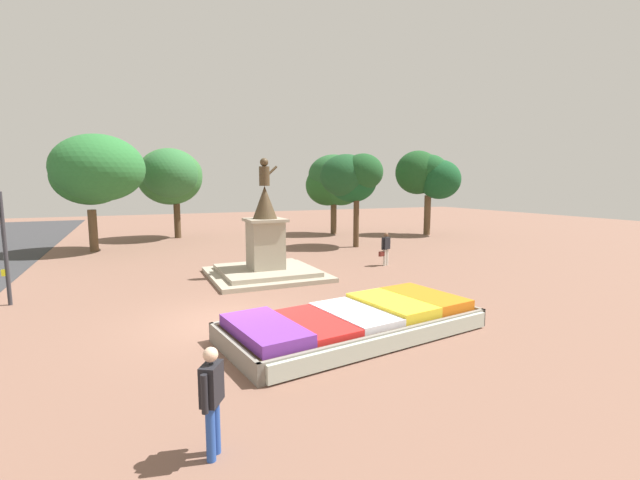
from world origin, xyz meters
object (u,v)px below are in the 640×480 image
at_px(statue_monument, 266,253).
at_px(pedestrian_near_planter, 212,395).
at_px(flower_planter, 357,322).
at_px(pedestrian_with_handbag, 386,247).

distance_m(statue_monument, pedestrian_near_planter, 11.77).
xyz_separation_m(flower_planter, pedestrian_with_handbag, (5.66, 7.50, 0.56)).
bearing_deg(flower_planter, pedestrian_with_handbag, 52.93).
bearing_deg(pedestrian_near_planter, statue_monument, 69.60).
xyz_separation_m(flower_planter, pedestrian_near_planter, (-4.23, -3.54, 0.61)).
xyz_separation_m(statue_monument, pedestrian_near_planter, (-4.10, -11.03, -0.06)).
bearing_deg(statue_monument, flower_planter, -89.05).
height_order(flower_planter, pedestrian_with_handbag, pedestrian_with_handbag).
distance_m(flower_planter, statue_monument, 7.52).
distance_m(flower_planter, pedestrian_with_handbag, 9.41).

